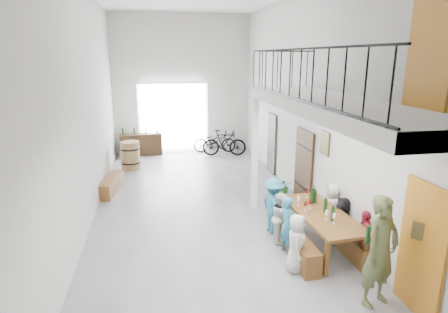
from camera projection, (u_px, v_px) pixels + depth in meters
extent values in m
plane|color=slate|center=(202.00, 205.00, 10.06)|extent=(12.00, 12.00, 0.00)
plane|color=silver|center=(182.00, 85.00, 15.04)|extent=(5.50, 0.00, 5.50)
plane|color=silver|center=(277.00, 174.00, 3.65)|extent=(5.50, 0.00, 5.50)
plane|color=silver|center=(86.00, 105.00, 8.86)|extent=(0.00, 12.00, 12.00)
plane|color=silver|center=(305.00, 100.00, 9.83)|extent=(0.00, 12.00, 12.00)
cube|color=white|center=(174.00, 118.00, 15.26)|extent=(2.80, 0.08, 2.80)
cube|color=#A86519|center=(422.00, 250.00, 5.61)|extent=(0.06, 0.95, 2.10)
cube|color=#311F10|center=(304.00, 167.00, 9.99)|extent=(0.06, 1.10, 2.00)
cube|color=#30392F|center=(272.00, 144.00, 12.65)|extent=(0.06, 0.80, 2.00)
cube|color=#A86519|center=(432.00, 39.00, 5.20)|extent=(0.06, 0.90, 1.95)
cube|color=#443A1B|center=(325.00, 143.00, 8.72)|extent=(0.04, 0.45, 0.55)
cylinder|color=white|center=(287.00, 107.00, 11.05)|extent=(0.04, 0.28, 0.28)
cube|color=white|center=(336.00, 107.00, 6.60)|extent=(1.50, 5.60, 0.25)
cube|color=black|center=(299.00, 49.00, 6.21)|extent=(0.03, 5.60, 0.03)
cube|color=black|center=(297.00, 99.00, 6.43)|extent=(0.03, 5.60, 0.03)
cube|color=black|center=(285.00, 51.00, 8.98)|extent=(1.50, 0.03, 0.03)
cube|color=white|center=(255.00, 155.00, 9.49)|extent=(0.14, 0.14, 2.88)
cube|color=brown|center=(321.00, 214.00, 7.60)|extent=(1.06, 2.31, 0.06)
cube|color=brown|center=(327.00, 258.00, 6.70)|extent=(0.08, 0.08, 0.73)
cube|color=brown|center=(365.00, 253.00, 6.88)|extent=(0.08, 0.08, 0.73)
cube|color=brown|center=(284.00, 215.00, 8.52)|extent=(0.08, 0.08, 0.73)
cube|color=brown|center=(315.00, 211.00, 8.70)|extent=(0.08, 0.08, 0.73)
cube|color=brown|center=(294.00, 241.00, 7.57)|extent=(0.36, 2.04, 0.47)
cube|color=brown|center=(343.00, 238.00, 7.75)|extent=(0.26, 1.91, 0.44)
cylinder|color=black|center=(312.00, 196.00, 8.00)|extent=(0.07, 0.07, 0.35)
cylinder|color=black|center=(313.00, 193.00, 8.18)|extent=(0.07, 0.07, 0.35)
cylinder|color=black|center=(326.00, 204.00, 7.57)|extent=(0.07, 0.07, 0.35)
cylinder|color=black|center=(333.00, 212.00, 7.18)|extent=(0.07, 0.07, 0.35)
cylinder|color=black|center=(315.00, 195.00, 8.05)|extent=(0.07, 0.07, 0.35)
cube|color=brown|center=(111.00, 185.00, 10.95)|extent=(0.61, 1.61, 0.44)
cylinder|color=olive|center=(130.00, 155.00, 13.12)|extent=(0.66, 0.66, 0.99)
cylinder|color=black|center=(131.00, 162.00, 13.18)|extent=(0.67, 0.67, 0.05)
cylinder|color=black|center=(130.00, 149.00, 13.05)|extent=(0.67, 0.67, 0.05)
cube|color=#311F10|center=(141.00, 144.00, 15.00)|extent=(1.67, 0.61, 0.86)
cylinder|color=black|center=(123.00, 131.00, 14.65)|extent=(0.06, 0.06, 0.28)
cylinder|color=black|center=(134.00, 131.00, 14.84)|extent=(0.06, 0.06, 0.28)
cylinder|color=black|center=(146.00, 130.00, 14.89)|extent=(0.06, 0.06, 0.28)
cylinder|color=black|center=(157.00, 130.00, 15.02)|extent=(0.06, 0.06, 0.28)
imported|color=silver|center=(296.00, 243.00, 6.84)|extent=(0.52, 0.63, 1.11)
imported|color=teal|center=(287.00, 225.00, 7.46)|extent=(0.38, 0.50, 1.20)
imported|color=silver|center=(281.00, 217.00, 7.96)|extent=(0.54, 0.62, 1.09)
imported|color=teal|center=(274.00, 206.00, 8.33)|extent=(0.61, 0.89, 1.28)
imported|color=#A21B2E|center=(364.00, 236.00, 7.16)|extent=(0.43, 0.67, 1.06)
imported|color=black|center=(342.00, 220.00, 7.88)|extent=(0.58, 1.00, 1.03)
imported|color=silver|center=(332.00, 209.00, 8.32)|extent=(0.54, 0.66, 1.17)
imported|color=#505831|center=(380.00, 251.00, 5.83)|extent=(0.78, 0.64, 1.84)
imported|color=#194F1B|center=(285.00, 186.00, 10.81)|extent=(0.47, 0.42, 0.45)
imported|color=black|center=(215.00, 141.00, 15.42)|extent=(1.80, 0.81, 0.91)
imported|color=black|center=(224.00, 143.00, 14.87)|extent=(1.80, 0.78, 1.05)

